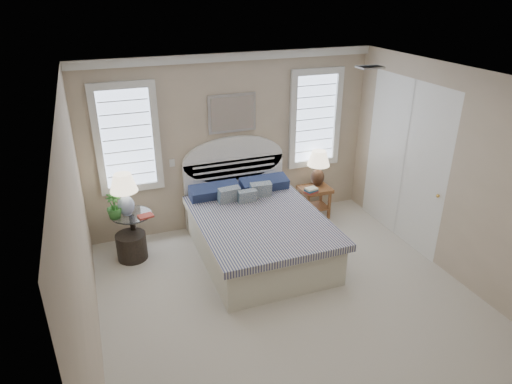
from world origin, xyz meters
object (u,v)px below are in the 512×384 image
object	(u,v)px
side_table_left	(133,229)
bed	(256,228)
lamp_right	(318,164)
floor_pot	(132,246)
nightstand_right	(315,196)
lamp_left	(124,190)

from	to	relation	value
side_table_left	bed	bearing A→B (deg)	-19.74
lamp_right	floor_pot	bearing A→B (deg)	-173.73
bed	side_table_left	xyz separation A→B (m)	(-1.65, 0.59, 0.00)
side_table_left	floor_pot	bearing A→B (deg)	-114.17
nightstand_right	lamp_left	size ratio (longest dim) A/B	0.86
nightstand_right	bed	bearing A→B (deg)	-151.97
bed	lamp_right	xyz separation A→B (m)	(1.39, 0.80, 0.51)
floor_pot	lamp_right	distance (m)	3.20
side_table_left	lamp_right	world-z (taller)	lamp_right
nightstand_right	lamp_right	world-z (taller)	lamp_right
floor_pot	side_table_left	bearing A→B (deg)	65.83
nightstand_right	floor_pot	distance (m)	3.03
side_table_left	lamp_left	xyz separation A→B (m)	(-0.06, 0.02, 0.62)
lamp_right	lamp_left	bearing A→B (deg)	-176.52
floor_pot	lamp_left	bearing A→B (deg)	88.39
nightstand_right	lamp_left	xyz separation A→B (m)	(-3.01, -0.08, 0.62)
nightstand_right	lamp_right	size ratio (longest dim) A/B	0.89
floor_pot	lamp_left	distance (m)	0.83
bed	side_table_left	world-z (taller)	bed
side_table_left	nightstand_right	distance (m)	2.95
floor_pot	lamp_right	bearing A→B (deg)	6.27
bed	nightstand_right	world-z (taller)	bed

